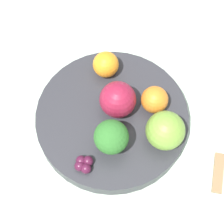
# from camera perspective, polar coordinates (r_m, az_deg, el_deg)

# --- Properties ---
(ground_plane) EXTENTS (6.00, 6.00, 0.00)m
(ground_plane) POSITION_cam_1_polar(r_m,az_deg,el_deg) (0.68, 0.00, -2.23)
(ground_plane) COLOR gray
(table_surface) EXTENTS (1.20, 1.20, 0.02)m
(table_surface) POSITION_cam_1_polar(r_m,az_deg,el_deg) (0.67, 0.00, -1.88)
(table_surface) COLOR #B2C6B2
(table_surface) RESTS_ON ground_plane
(bowl) EXTENTS (0.26, 0.26, 0.03)m
(bowl) POSITION_cam_1_polar(r_m,az_deg,el_deg) (0.65, 0.00, -0.97)
(bowl) COLOR #2D2D33
(bowl) RESTS_ON table_surface
(broccoli) EXTENTS (0.05, 0.05, 0.06)m
(broccoli) POSITION_cam_1_polar(r_m,az_deg,el_deg) (0.58, -0.11, -3.87)
(broccoli) COLOR #8CB76B
(broccoli) RESTS_ON bowl
(apple_red) EXTENTS (0.06, 0.06, 0.06)m
(apple_red) POSITION_cam_1_polar(r_m,az_deg,el_deg) (0.61, 0.88, 1.90)
(apple_red) COLOR maroon
(apple_red) RESTS_ON bowl
(apple_green) EXTENTS (0.06, 0.06, 0.06)m
(apple_green) POSITION_cam_1_polar(r_m,az_deg,el_deg) (0.59, 8.12, -2.81)
(apple_green) COLOR olive
(apple_green) RESTS_ON bowl
(orange_front) EXTENTS (0.05, 0.05, 0.05)m
(orange_front) POSITION_cam_1_polar(r_m,az_deg,el_deg) (0.62, 6.51, 1.88)
(orange_front) COLOR orange
(orange_front) RESTS_ON bowl
(orange_back) EXTENTS (0.05, 0.05, 0.05)m
(orange_back) POSITION_cam_1_polar(r_m,az_deg,el_deg) (0.66, -0.95, 7.26)
(orange_back) COLOR orange
(orange_back) RESTS_ON bowl
(grape_cluster) EXTENTS (0.03, 0.03, 0.02)m
(grape_cluster) POSITION_cam_1_polar(r_m,az_deg,el_deg) (0.59, -4.33, -7.91)
(grape_cluster) COLOR #47142D
(grape_cluster) RESTS_ON bowl
(spoon) EXTENTS (0.06, 0.06, 0.01)m
(spoon) POSITION_cam_1_polar(r_m,az_deg,el_deg) (0.65, 15.87, -8.92)
(spoon) COLOR olive
(spoon) RESTS_ON table_surface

